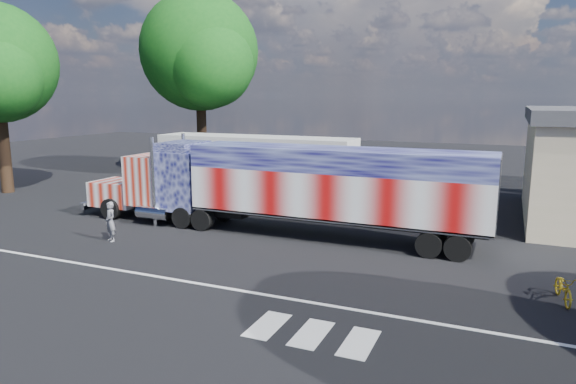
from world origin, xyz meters
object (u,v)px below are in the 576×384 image
at_px(coach_bus, 255,165).
at_px(bicycle, 564,288).
at_px(tree_nw_a, 201,52).
at_px(woman, 110,222).
at_px(semi_truck, 283,185).

distance_m(coach_bus, bicycle, 18.70).
xyz_separation_m(coach_bus, tree_nw_a, (-7.05, 5.51, 7.00)).
bearing_deg(woman, bicycle, 24.12).
xyz_separation_m(woman, bicycle, (16.12, 0.24, -0.39)).
distance_m(semi_truck, woman, 7.12).
distance_m(woman, bicycle, 16.12).
relative_size(woman, bicycle, 1.02).
height_order(semi_truck, bicycle, semi_truck).
bearing_deg(semi_truck, coach_bus, 124.63).
bearing_deg(tree_nw_a, woman, -69.59).
bearing_deg(woman, coach_bus, 108.61).
height_order(woman, bicycle, woman).
xyz_separation_m(bicycle, tree_nw_a, (-22.27, 16.29, 8.37)).
distance_m(semi_truck, coach_bus, 8.66).
height_order(woman, tree_nw_a, tree_nw_a).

